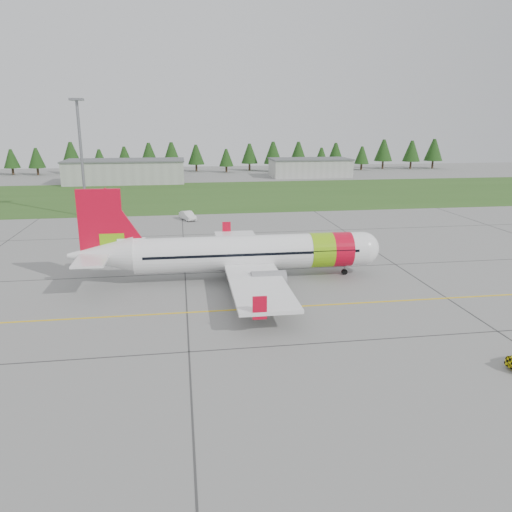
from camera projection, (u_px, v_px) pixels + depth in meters
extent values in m
plane|color=gray|center=(381.00, 339.00, 39.20)|extent=(320.00, 320.00, 0.00)
cylinder|color=white|center=(252.00, 252.00, 53.59)|extent=(24.75, 3.92, 3.71)
sphere|color=white|center=(362.00, 248.00, 55.30)|extent=(3.71, 3.71, 3.71)
cone|color=white|center=(101.00, 255.00, 51.35)|extent=(6.69, 3.76, 3.71)
cube|color=black|center=(365.00, 245.00, 55.25)|extent=(1.54, 2.48, 0.53)
cylinder|color=#7BBD0E|center=(320.00, 250.00, 54.64)|extent=(2.50, 3.81, 3.79)
cylinder|color=red|center=(341.00, 249.00, 54.95)|extent=(2.12, 3.81, 3.79)
cube|color=white|center=(247.00, 262.00, 53.80)|extent=(5.49, 30.47, 0.34)
cube|color=red|center=(227.00, 229.00, 67.98)|extent=(1.14, 0.18, 1.90)
cube|color=red|center=(260.00, 308.00, 39.09)|extent=(1.14, 0.18, 1.90)
cylinder|color=gray|center=(254.00, 254.00, 59.13)|extent=(3.44, 2.03, 2.00)
cylinder|color=gray|center=(268.00, 281.00, 49.14)|extent=(3.44, 2.03, 2.00)
cube|color=red|center=(100.00, 224.00, 50.55)|extent=(4.38, 0.38, 7.23)
cube|color=#7BBD0E|center=(113.00, 244.00, 51.23)|extent=(2.48, 0.42, 2.28)
cube|color=white|center=(96.00, 253.00, 51.22)|extent=(3.14, 10.96, 0.21)
cylinder|color=slate|center=(345.00, 269.00, 55.63)|extent=(0.17, 0.17, 1.33)
cylinder|color=black|center=(344.00, 272.00, 55.72)|extent=(0.65, 0.27, 0.65)
cylinder|color=slate|center=(236.00, 264.00, 56.47)|extent=(0.21, 0.21, 1.81)
cylinder|color=black|center=(233.00, 268.00, 56.53)|extent=(0.99, 0.44, 0.99)
cylinder|color=slate|center=(242.00, 279.00, 51.39)|extent=(0.21, 0.21, 1.81)
cylinder|color=black|center=(238.00, 282.00, 51.44)|extent=(0.99, 0.44, 0.99)
imported|color=silver|center=(187.00, 207.00, 86.28)|extent=(2.03, 1.97, 4.58)
cube|color=#30561E|center=(245.00, 194.00, 117.46)|extent=(320.00, 50.00, 0.03)
cube|color=gold|center=(348.00, 304.00, 46.84)|extent=(120.00, 0.25, 0.02)
cube|color=#A8A8A3|center=(126.00, 172.00, 139.04)|extent=(32.00, 14.00, 6.00)
cube|color=#A8A8A3|center=(310.00, 168.00, 154.79)|extent=(24.00, 12.00, 5.20)
cylinder|color=slate|center=(82.00, 160.00, 87.29)|extent=(0.50, 0.50, 20.00)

